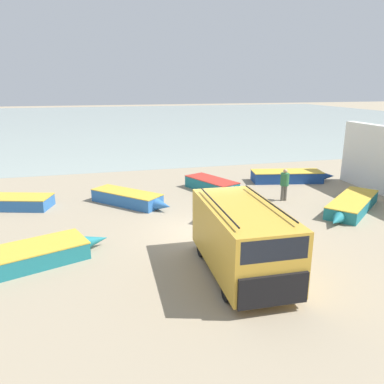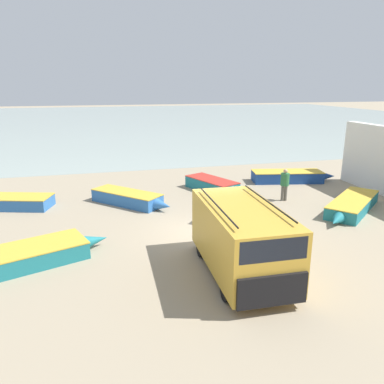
% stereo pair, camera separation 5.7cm
% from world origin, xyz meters
% --- Properties ---
extents(ground_plane, '(200.00, 200.00, 0.00)m').
position_xyz_m(ground_plane, '(0.00, 0.00, 0.00)').
color(ground_plane, gray).
extents(sea_water, '(120.00, 80.00, 0.01)m').
position_xyz_m(sea_water, '(0.00, 52.00, 0.00)').
color(sea_water, '#99A89E').
rests_on(sea_water, ground_plane).
extents(parked_van, '(2.24, 4.81, 2.37)m').
position_xyz_m(parked_van, '(0.10, -3.68, 1.23)').
color(parked_van, gold).
rests_on(parked_van, ground_plane).
extents(fishing_rowboat_0, '(4.81, 4.16, 0.60)m').
position_xyz_m(fishing_rowboat_0, '(7.51, 0.70, 0.30)').
color(fishing_rowboat_0, '#1E757F').
rests_on(fishing_rowboat_0, ground_plane).
extents(fishing_rowboat_1, '(3.80, 3.93, 0.64)m').
position_xyz_m(fishing_rowboat_1, '(-2.64, 4.43, 0.32)').
color(fishing_rowboat_1, '#2D66AD').
rests_on(fishing_rowboat_1, ground_plane).
extents(fishing_rowboat_2, '(5.32, 3.03, 0.61)m').
position_xyz_m(fishing_rowboat_2, '(-6.70, -1.34, 0.31)').
color(fishing_rowboat_2, '#1E757F').
rests_on(fishing_rowboat_2, ground_plane).
extents(fishing_rowboat_3, '(5.27, 2.27, 0.68)m').
position_xyz_m(fishing_rowboat_3, '(7.45, 6.54, 0.34)').
color(fishing_rowboat_3, navy).
rests_on(fishing_rowboat_3, ground_plane).
extents(fishing_rowboat_4, '(3.26, 3.70, 0.69)m').
position_xyz_m(fishing_rowboat_4, '(1.75, 1.65, 0.34)').
color(fishing_rowboat_4, '#234CA3').
rests_on(fishing_rowboat_4, ground_plane).
extents(fishing_rowboat_5, '(5.08, 2.56, 0.59)m').
position_xyz_m(fishing_rowboat_5, '(-8.61, 5.45, 0.29)').
color(fishing_rowboat_5, '#2D66AD').
rests_on(fishing_rowboat_5, ground_plane).
extents(fishing_rowboat_6, '(2.53, 4.01, 0.68)m').
position_xyz_m(fishing_rowboat_6, '(2.19, 5.66, 0.34)').
color(fishing_rowboat_6, '#1E757F').
rests_on(fishing_rowboat_6, ground_plane).
extents(fisherman_1, '(0.44, 0.44, 1.68)m').
position_xyz_m(fisherman_1, '(5.19, 3.06, 1.01)').
color(fisherman_1, '#5B564C').
rests_on(fisherman_1, ground_plane).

